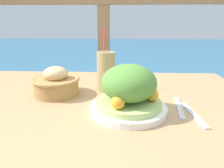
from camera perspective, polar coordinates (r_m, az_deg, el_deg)
patio_table at (r=0.84m, az=-5.77°, el=-9.48°), size 1.22×0.79×0.70m
railing_fence at (r=1.40m, az=-2.16°, el=11.64°), size 2.80×0.08×1.15m
sea_backdrop at (r=3.97m, az=1.04°, el=5.89°), size 12.00×4.00×0.41m
salad_plate at (r=0.67m, az=4.36°, el=-2.12°), size 0.24×0.24×0.15m
drink_glass at (r=0.87m, az=-1.55°, el=3.28°), size 0.07×0.08×0.25m
bread_basket at (r=0.86m, az=-14.38°, el=0.18°), size 0.18×0.18×0.11m
fork at (r=0.75m, az=17.17°, el=-5.82°), size 0.04×0.18×0.00m
knife at (r=0.72m, az=20.55°, el=-7.47°), size 0.04×0.18×0.00m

